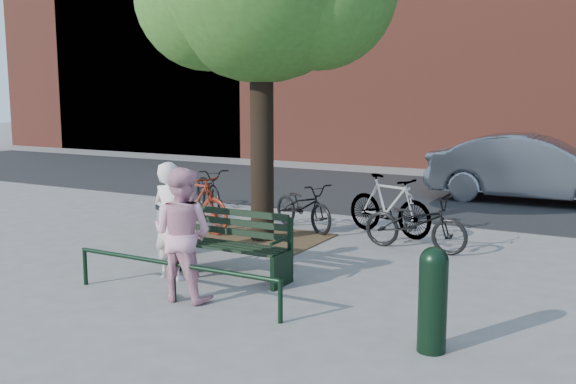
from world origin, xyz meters
The scene contains 15 objects.
ground centered at (0.00, 0.00, 0.00)m, with size 90.00×90.00×0.00m, color gray.
dirt_pit centered at (-1.00, 2.20, 0.01)m, with size 2.40×2.00×0.02m, color brown.
road centered at (0.00, 8.50, 0.01)m, with size 40.00×7.00×0.01m, color black.
park_bench centered at (0.00, 0.08, 0.48)m, with size 1.74×0.54×0.97m.
guard_railing centered at (0.00, -1.20, 0.40)m, with size 3.06×0.06×0.51m.
person_left centered at (-0.68, -0.41, 0.81)m, with size 0.59×0.39×1.62m, color white.
person_right centered at (0.03, -1.05, 0.83)m, with size 0.80×0.63×1.65m, color pink.
bollard centered at (3.20, -1.16, 0.57)m, with size 0.29×0.29×1.06m.
litter_bin centered at (-1.56, 0.60, 0.40)m, with size 0.39×0.39×0.80m.
bicycle_a centered at (-3.28, 4.02, 0.48)m, with size 0.63×1.82×0.95m, color black.
bicycle_b centered at (-2.28, 2.20, 0.54)m, with size 0.51×1.81×1.09m, color #631B0E.
bicycle_c centered at (-0.58, 3.32, 0.45)m, with size 0.60×1.71×0.90m, color black.
bicycle_d centered at (0.97, 3.68, 0.55)m, with size 0.51×1.81×1.09m, color gray.
bicycle_e centered at (1.75, 2.77, 0.46)m, with size 0.61×1.74×0.91m, color black.
parked_car centered at (2.71, 8.67, 0.79)m, with size 1.68×4.81×1.59m, color slate.
Camera 1 is at (4.89, -7.14, 2.53)m, focal length 40.00 mm.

